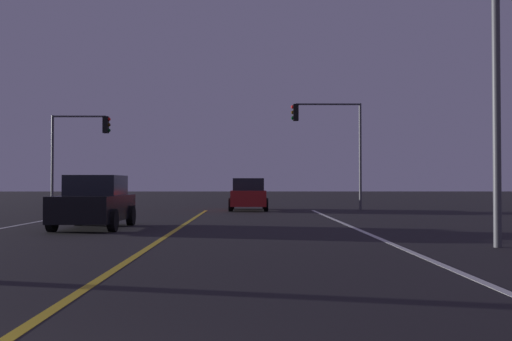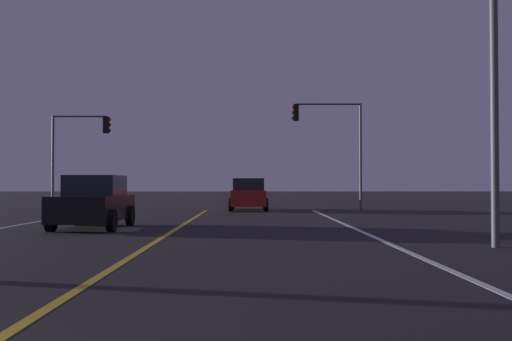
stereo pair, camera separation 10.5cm
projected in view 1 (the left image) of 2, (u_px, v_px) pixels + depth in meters
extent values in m
cube|color=silver|center=(394.00, 244.00, 13.92)|extent=(0.16, 34.95, 0.01)
cube|color=gold|center=(153.00, 245.00, 13.84)|extent=(0.16, 34.95, 0.01)
cylinder|color=black|center=(113.00, 220.00, 17.57)|extent=(0.22, 0.68, 0.68)
cylinder|color=black|center=(52.00, 220.00, 17.55)|extent=(0.22, 0.68, 0.68)
cylinder|color=black|center=(131.00, 215.00, 20.27)|extent=(0.22, 0.68, 0.68)
cylinder|color=black|center=(78.00, 215.00, 20.25)|extent=(0.22, 0.68, 0.68)
cube|color=black|center=(94.00, 208.00, 18.91)|extent=(1.80, 4.30, 0.80)
cube|color=black|center=(97.00, 185.00, 19.18)|extent=(1.60, 2.10, 0.64)
cube|color=red|center=(127.00, 202.00, 21.02)|extent=(0.24, 0.08, 0.16)
cube|color=red|center=(93.00, 202.00, 21.01)|extent=(0.24, 0.08, 0.16)
cylinder|color=black|center=(232.00, 203.00, 32.91)|extent=(0.22, 0.68, 0.68)
cylinder|color=black|center=(265.00, 203.00, 32.94)|extent=(0.22, 0.68, 0.68)
cylinder|color=black|center=(231.00, 205.00, 30.21)|extent=(0.22, 0.68, 0.68)
cylinder|color=black|center=(266.00, 205.00, 30.24)|extent=(0.22, 0.68, 0.68)
cube|color=maroon|center=(248.00, 198.00, 31.58)|extent=(1.80, 4.30, 0.80)
cube|color=black|center=(248.00, 184.00, 31.35)|extent=(1.60, 2.10, 0.64)
cube|color=red|center=(236.00, 197.00, 29.48)|extent=(0.24, 0.08, 0.16)
cube|color=red|center=(260.00, 197.00, 29.49)|extent=(0.24, 0.08, 0.16)
cylinder|color=#4C4C51|center=(360.00, 157.00, 31.98)|extent=(0.14, 0.14, 5.77)
cylinder|color=#4C4C51|center=(328.00, 104.00, 32.02)|extent=(3.49, 0.10, 0.10)
cube|color=black|center=(296.00, 112.00, 31.99)|extent=(0.28, 0.36, 0.90)
sphere|color=red|center=(293.00, 107.00, 31.99)|extent=(0.20, 0.20, 0.20)
sphere|color=#3C2706|center=(293.00, 112.00, 31.98)|extent=(0.20, 0.20, 0.20)
sphere|color=#063816|center=(293.00, 118.00, 31.98)|extent=(0.20, 0.20, 0.20)
cylinder|color=#4C4C51|center=(52.00, 163.00, 31.76)|extent=(0.14, 0.14, 5.09)
cylinder|color=#4C4C51|center=(79.00, 116.00, 31.83)|extent=(2.85, 0.10, 0.10)
cube|color=black|center=(106.00, 125.00, 31.84)|extent=(0.28, 0.36, 0.90)
sphere|color=red|center=(109.00, 119.00, 31.85)|extent=(0.20, 0.20, 0.20)
sphere|color=#3C2706|center=(109.00, 125.00, 31.84)|extent=(0.20, 0.20, 0.20)
sphere|color=#063816|center=(109.00, 130.00, 31.84)|extent=(0.20, 0.20, 0.20)
cylinder|color=#4C4C51|center=(496.00, 56.00, 13.42)|extent=(0.18, 0.18, 8.68)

